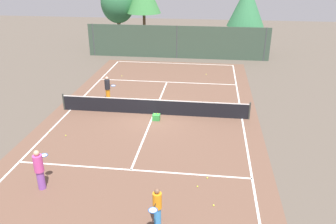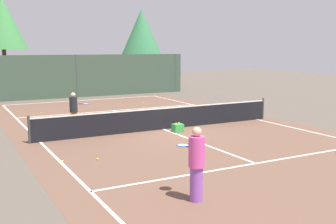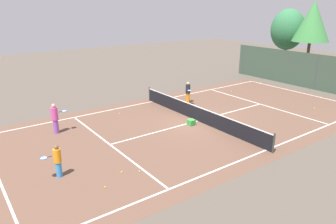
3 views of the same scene
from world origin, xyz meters
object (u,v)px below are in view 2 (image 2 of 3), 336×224
(tennis_ball_6, at_px, (41,113))
(tennis_ball_2, at_px, (181,119))
(player_0, at_px, (74,110))
(ball_crate, at_px, (178,128))
(tennis_ball_4, at_px, (143,102))
(tennis_ball_1, at_px, (62,161))
(tennis_ball_5, at_px, (97,159))
(player_1, at_px, (196,163))

(tennis_ball_6, bearing_deg, tennis_ball_2, -42.27)
(tennis_ball_6, bearing_deg, player_0, -85.45)
(player_0, distance_m, ball_crate, 4.84)
(player_0, relative_size, tennis_ball_2, 25.56)
(ball_crate, xyz_separation_m, tennis_ball_2, (1.78, 2.76, -0.15))
(ball_crate, distance_m, tennis_ball_6, 9.31)
(tennis_ball_4, bearing_deg, ball_crate, -106.14)
(tennis_ball_2, bearing_deg, tennis_ball_6, 137.73)
(tennis_ball_2, bearing_deg, player_0, 178.96)
(ball_crate, bearing_deg, tennis_ball_6, 117.34)
(tennis_ball_1, distance_m, tennis_ball_6, 10.83)
(tennis_ball_4, bearing_deg, tennis_ball_1, -125.18)
(ball_crate, bearing_deg, tennis_ball_4, 73.86)
(tennis_ball_4, bearing_deg, tennis_ball_2, -98.31)
(tennis_ball_2, relative_size, tennis_ball_6, 1.00)
(tennis_ball_2, bearing_deg, tennis_ball_5, -139.47)
(player_1, bearing_deg, tennis_ball_2, 61.61)
(player_0, distance_m, tennis_ball_5, 5.71)
(player_1, relative_size, tennis_ball_5, 27.88)
(tennis_ball_1, bearing_deg, ball_crate, 23.23)
(ball_crate, height_order, tennis_ball_6, ball_crate)
(tennis_ball_2, height_order, tennis_ball_6, same)
(player_0, bearing_deg, ball_crate, -36.69)
(player_0, distance_m, tennis_ball_6, 5.49)
(player_1, height_order, tennis_ball_1, player_1)
(tennis_ball_1, relative_size, tennis_ball_5, 1.00)
(player_1, distance_m, tennis_ball_6, 15.72)
(ball_crate, xyz_separation_m, tennis_ball_1, (-5.74, -2.46, -0.15))
(ball_crate, bearing_deg, tennis_ball_2, 57.17)
(tennis_ball_4, height_order, tennis_ball_6, same)
(tennis_ball_4, height_order, tennis_ball_5, same)
(tennis_ball_1, height_order, tennis_ball_6, same)
(player_1, bearing_deg, ball_crate, 63.37)
(ball_crate, xyz_separation_m, tennis_ball_6, (-4.28, 8.27, -0.15))
(ball_crate, distance_m, tennis_ball_5, 5.38)
(tennis_ball_5, bearing_deg, player_0, 81.94)
(ball_crate, relative_size, tennis_ball_2, 6.70)
(tennis_ball_6, bearing_deg, tennis_ball_5, -91.88)
(tennis_ball_1, bearing_deg, player_1, -67.78)
(ball_crate, height_order, tennis_ball_1, ball_crate)
(tennis_ball_1, bearing_deg, tennis_ball_4, 54.82)
(tennis_ball_1, relative_size, tennis_ball_2, 1.00)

